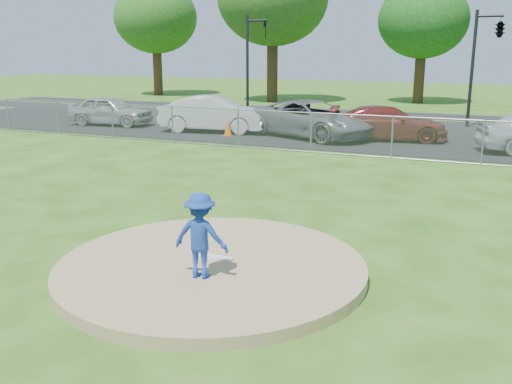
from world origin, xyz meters
TOP-DOWN VIEW (x-y plane):
  - ground at (0.00, 10.00)m, footprint 120.00×120.00m
  - pitchers_mound at (0.00, 0.00)m, footprint 5.40×5.40m
  - pitching_rubber at (0.00, 0.20)m, footprint 0.60×0.15m
  - chain_link_fence at (0.00, 12.00)m, footprint 40.00×0.06m
  - parking_lot at (0.00, 16.50)m, footprint 50.00×8.00m
  - street at (0.00, 24.00)m, footprint 60.00×7.00m
  - tree_far_left at (-22.00, 33.00)m, footprint 6.72×6.72m
  - tree_center at (-1.00, 34.00)m, footprint 6.16×6.16m
  - traffic_signal_left at (-8.76, 22.00)m, footprint 1.28×0.20m
  - traffic_signal_center at (3.97, 22.00)m, footprint 1.42×2.48m
  - pitcher at (0.14, -0.63)m, footprint 0.95×0.60m
  - traffic_cone at (-6.69, 14.57)m, footprint 0.36×0.36m
  - parked_car_silver at (-13.77, 15.54)m, footprint 4.46×2.13m
  - parked_car_white at (-7.82, 15.44)m, footprint 5.25×2.58m
  - parked_car_gray at (-3.12, 15.64)m, footprint 6.32×4.72m
  - parked_car_darkred at (0.11, 16.21)m, footprint 5.19×2.89m

SIDE VIEW (x-z plane):
  - ground at x=0.00m, z-range 0.00..0.00m
  - street at x=0.00m, z-range 0.00..0.01m
  - parking_lot at x=0.00m, z-range 0.00..0.01m
  - pitchers_mound at x=0.00m, z-range 0.00..0.20m
  - pitching_rubber at x=0.00m, z-range 0.20..0.24m
  - traffic_cone at x=-6.69m, z-range 0.01..0.71m
  - parked_car_darkred at x=0.11m, z-range 0.01..1.43m
  - parked_car_silver at x=-13.77m, z-range 0.01..1.48m
  - chain_link_fence at x=0.00m, z-range 0.00..1.50m
  - parked_car_gray at x=-3.12m, z-range 0.01..1.61m
  - parked_car_white at x=-7.82m, z-range 0.01..1.66m
  - pitcher at x=0.14m, z-range 0.20..1.61m
  - traffic_signal_left at x=-8.76m, z-range 0.56..6.16m
  - traffic_signal_center at x=3.97m, z-range 1.81..7.41m
  - tree_center at x=-1.00m, z-range 1.55..11.39m
  - tree_far_left at x=-22.00m, z-range 1.69..12.43m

